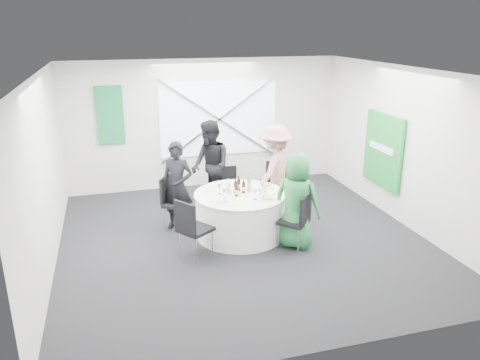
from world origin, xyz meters
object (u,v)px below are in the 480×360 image
object	(u,v)px
person_man_back_left	(177,186)
green_water_bottle	(249,183)
chair_back_right	(273,185)
chair_front_left	(191,225)
chair_back	(228,186)
person_woman_pink	(275,170)
person_man_back	(210,166)
chair_back_left	(172,198)
person_woman_green	(297,201)
clear_water_bottle	(228,189)
banquet_table	(240,214)
chair_front_right	(298,217)

from	to	relation	value
person_man_back_left	green_water_bottle	distance (m)	1.27
chair_back_right	chair_front_left	distance (m)	2.30
chair_back	person_woman_pink	bearing A→B (deg)	-16.08
person_man_back_left	person_man_back	xyz separation A→B (m)	(0.75, 0.70, 0.09)
chair_back_left	person_man_back	xyz separation A→B (m)	(0.85, 0.65, 0.33)
person_woman_green	green_water_bottle	world-z (taller)	person_woman_green
person_man_back_left	person_woman_green	bearing A→B (deg)	-5.27
chair_back_left	clear_water_bottle	distance (m)	1.11
person_man_back	person_woman_pink	distance (m)	1.24
chair_front_left	person_man_back	size ratio (longest dim) A/B	0.56
chair_front_left	person_woman_pink	bearing A→B (deg)	-87.48
chair_back_right	person_woman_pink	bearing A→B (deg)	73.93
chair_back_right	person_woman_green	size ratio (longest dim) A/B	0.63
person_man_back	chair_back_right	bearing A→B (deg)	53.61
chair_back_left	person_man_back	size ratio (longest dim) A/B	0.54
banquet_table	clear_water_bottle	size ratio (longest dim) A/B	5.73
chair_back	person_woman_pink	distance (m)	0.96
chair_front_left	person_woman_pink	xyz separation A→B (m)	(1.87, 1.44, 0.29)
chair_back_left	clear_water_bottle	world-z (taller)	clear_water_bottle
person_woman_pink	person_woman_green	size ratio (longest dim) A/B	1.09
person_woman_green	green_water_bottle	bearing A→B (deg)	-11.70
person_woman_green	clear_water_bottle	xyz separation A→B (m)	(-0.96, 0.67, 0.07)
chair_front_left	person_man_back	world-z (taller)	person_man_back
chair_front_left	person_woman_green	world-z (taller)	person_woman_green
chair_back_right	person_woman_pink	world-z (taller)	person_woman_pink
chair_front_right	person_man_back	size ratio (longest dim) A/B	0.53
person_man_back_left	person_woman_green	size ratio (longest dim) A/B	1.00
chair_back_right	person_man_back	xyz separation A→B (m)	(-1.08, 0.53, 0.30)
banquet_table	person_woman_pink	bearing A→B (deg)	40.10
person_man_back	green_water_bottle	world-z (taller)	person_man_back
banquet_table	chair_back_right	size ratio (longest dim) A/B	1.57
person_man_back	person_woman_green	world-z (taller)	person_man_back
person_woman_pink	person_woman_green	distance (m)	1.43
chair_front_right	person_man_back	bearing A→B (deg)	-108.69
person_man_back_left	person_man_back	bearing A→B (deg)	73.18
person_woman_green	clear_water_bottle	world-z (taller)	person_woman_green
chair_front_right	person_woman_green	size ratio (longest dim) A/B	0.59
chair_back	green_water_bottle	world-z (taller)	green_water_bottle
banquet_table	person_man_back_left	world-z (taller)	person_man_back_left
chair_front_right	clear_water_bottle	distance (m)	1.27
chair_back	chair_front_right	world-z (taller)	chair_front_right
chair_front_left	person_man_back	distance (m)	2.10
banquet_table	green_water_bottle	distance (m)	0.55
chair_back_right	chair_front_left	bearing A→B (deg)	-92.95
banquet_table	person_woman_pink	size ratio (longest dim) A/B	0.90
chair_back_right	chair_front_left	size ratio (longest dim) A/B	1.01
chair_back	person_woman_green	distance (m)	1.87
chair_back	banquet_table	bearing A→B (deg)	-90.00
chair_back_left	green_water_bottle	bearing A→B (deg)	-82.87
chair_front_right	chair_back	bearing A→B (deg)	-113.59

